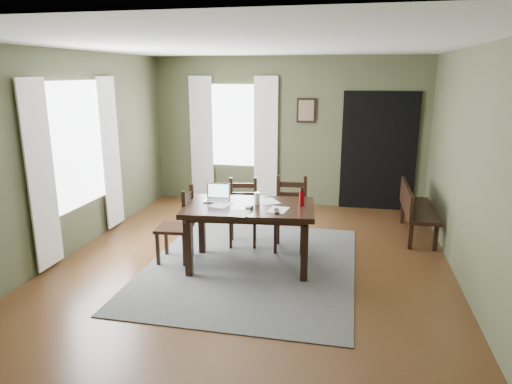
% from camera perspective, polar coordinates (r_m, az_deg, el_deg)
% --- Properties ---
extents(ground, '(5.00, 6.00, 0.01)m').
position_cam_1_polar(ground, '(5.93, -0.61, -9.22)').
color(ground, '#492C16').
extents(room_shell, '(5.02, 6.02, 2.71)m').
position_cam_1_polar(room_shell, '(5.46, -0.66, 8.43)').
color(room_shell, '#454A30').
rests_on(room_shell, ground).
extents(rug, '(2.60, 3.20, 0.01)m').
position_cam_1_polar(rug, '(5.93, -0.61, -9.12)').
color(rug, '#444444').
rests_on(rug, ground).
extents(dining_table, '(1.69, 1.12, 0.80)m').
position_cam_1_polar(dining_table, '(5.67, -0.85, -2.63)').
color(dining_table, black).
rests_on(dining_table, rug).
extents(chair_end, '(0.47, 0.47, 0.99)m').
position_cam_1_polar(chair_end, '(5.98, -9.69, -4.18)').
color(chair_end, black).
rests_on(chair_end, rug).
extents(chair_back_left, '(0.48, 0.48, 0.94)m').
position_cam_1_polar(chair_back_left, '(6.51, -1.63, -2.62)').
color(chair_back_left, black).
rests_on(chair_back_left, rug).
extents(chair_back_right, '(0.46, 0.47, 1.00)m').
position_cam_1_polar(chair_back_right, '(6.33, 4.31, -2.86)').
color(chair_back_right, black).
rests_on(chair_back_right, rug).
extents(bench, '(0.44, 1.36, 0.77)m').
position_cam_1_polar(bench, '(7.23, 19.20, -1.72)').
color(bench, black).
rests_on(bench, ground).
extents(laptop, '(0.32, 0.26, 0.21)m').
position_cam_1_polar(laptop, '(5.88, -4.82, -0.50)').
color(laptop, '#B7B7BC').
rests_on(laptop, dining_table).
extents(computer_mouse, '(0.08, 0.11, 0.04)m').
position_cam_1_polar(computer_mouse, '(5.48, -0.81, -1.97)').
color(computer_mouse, '#3F3F42').
rests_on(computer_mouse, dining_table).
extents(tv_remote, '(0.09, 0.20, 0.02)m').
position_cam_1_polar(tv_remote, '(5.38, 2.60, -2.39)').
color(tv_remote, black).
rests_on(tv_remote, dining_table).
extents(drinking_glass, '(0.08, 0.08, 0.16)m').
position_cam_1_polar(drinking_glass, '(5.65, 0.13, -0.83)').
color(drinking_glass, silver).
rests_on(drinking_glass, dining_table).
extents(water_bottle, '(0.08, 0.08, 0.23)m').
position_cam_1_polar(water_bottle, '(5.64, 5.72, -0.67)').
color(water_bottle, '#9B0B12').
rests_on(water_bottle, dining_table).
extents(paper_a, '(0.27, 0.33, 0.00)m').
position_cam_1_polar(paper_a, '(5.68, -4.41, -1.58)').
color(paper_a, white).
rests_on(paper_a, dining_table).
extents(paper_b, '(0.25, 0.31, 0.00)m').
position_cam_1_polar(paper_b, '(5.46, 2.75, -2.23)').
color(paper_b, white).
rests_on(paper_b, dining_table).
extents(paper_c, '(0.35, 0.37, 0.00)m').
position_cam_1_polar(paper_c, '(5.81, 1.54, -1.17)').
color(paper_c, white).
rests_on(paper_c, dining_table).
extents(paper_e, '(0.23, 0.29, 0.00)m').
position_cam_1_polar(paper_e, '(5.32, -2.17, -2.67)').
color(paper_e, white).
rests_on(paper_e, dining_table).
extents(window_left, '(0.01, 1.30, 1.70)m').
position_cam_1_polar(window_left, '(6.67, -21.53, 5.48)').
color(window_left, white).
rests_on(window_left, ground).
extents(window_back, '(1.00, 0.01, 1.50)m').
position_cam_1_polar(window_back, '(8.60, -2.83, 8.30)').
color(window_back, white).
rests_on(window_back, ground).
extents(curtain_left_near, '(0.03, 0.48, 2.30)m').
position_cam_1_polar(curtain_left_near, '(6.04, -25.29, 1.82)').
color(curtain_left_near, silver).
rests_on(curtain_left_near, ground).
extents(curtain_left_far, '(0.03, 0.48, 2.30)m').
position_cam_1_polar(curtain_left_far, '(7.38, -17.70, 4.63)').
color(curtain_left_far, silver).
rests_on(curtain_left_far, ground).
extents(curtain_back_left, '(0.44, 0.03, 2.30)m').
position_cam_1_polar(curtain_back_left, '(8.78, -6.81, 6.71)').
color(curtain_back_left, silver).
rests_on(curtain_back_left, ground).
extents(curtain_back_right, '(0.44, 0.03, 2.30)m').
position_cam_1_polar(curtain_back_right, '(8.47, 1.22, 6.51)').
color(curtain_back_right, silver).
rests_on(curtain_back_right, ground).
extents(framed_picture, '(0.34, 0.03, 0.44)m').
position_cam_1_polar(framed_picture, '(8.33, 6.29, 10.10)').
color(framed_picture, black).
rests_on(framed_picture, ground).
extents(doorway_back, '(1.30, 0.03, 2.10)m').
position_cam_1_polar(doorway_back, '(8.38, 15.06, 4.90)').
color(doorway_back, black).
rests_on(doorway_back, ground).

